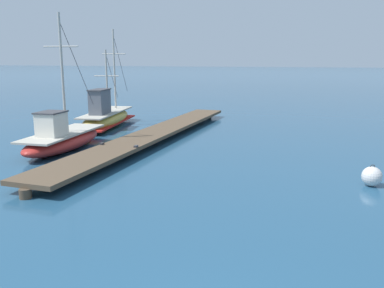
# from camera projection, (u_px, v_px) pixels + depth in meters

# --- Properties ---
(floating_dock) EXTENTS (2.20, 18.75, 0.53)m
(floating_dock) POSITION_uv_depth(u_px,v_px,m) (155.00, 133.00, 20.33)
(floating_dock) COLOR brown
(floating_dock) RESTS_ON ground
(fishing_boat_0) EXTENTS (2.76, 7.65, 5.79)m
(fishing_boat_0) POSITION_uv_depth(u_px,v_px,m) (106.00, 116.00, 24.23)
(fishing_boat_0) COLOR gold
(fishing_boat_0) RESTS_ON ground
(fishing_boat_1) EXTENTS (2.25, 5.79, 5.95)m
(fishing_boat_1) POSITION_uv_depth(u_px,v_px,m) (62.00, 138.00, 17.97)
(fishing_boat_1) COLOR #AD2823
(fishing_boat_1) RESTS_ON ground
(mooring_buoy) EXTENTS (0.64, 0.64, 0.71)m
(mooring_buoy) POSITION_uv_depth(u_px,v_px,m) (372.00, 176.00, 13.01)
(mooring_buoy) COLOR silver
(mooring_buoy) RESTS_ON ground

